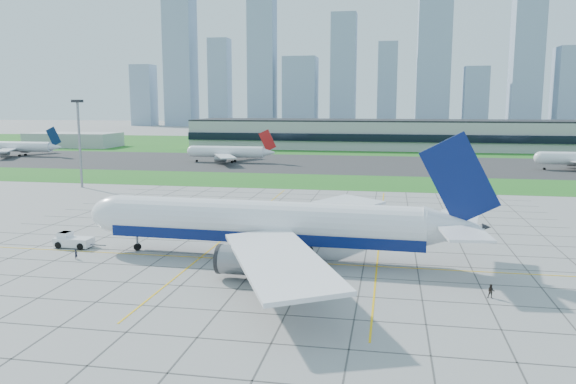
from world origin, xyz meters
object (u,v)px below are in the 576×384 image
Objects in this scene: light_mast at (79,132)px; crew_far at (491,291)px; crew_near at (76,254)px; distant_jet_0 at (17,147)px; pushback_tug at (72,241)px; airliner at (267,224)px; distant_jet_1 at (229,152)px.

light_mast is 130.14m from crew_far.
light_mast is 16.58× the size of crew_near.
light_mast reaches higher than distant_jet_0.
light_mast is at bearing 42.48° from crew_near.
light_mast is at bearing 121.49° from pushback_tug.
light_mast is 83.75m from crew_near.
airliner is 34.77m from crew_far.
light_mast is 14.09× the size of crew_far.
crew_far reaches higher than crew_near.
distant_jet_1 is at bearing 73.52° from light_mast.
pushback_tug is 193.27m from distant_jet_0.
distant_jet_0 is (-124.79, 158.30, 3.71)m from crew_near.
distant_jet_0 is at bearing 50.97° from crew_near.
crew_far is 174.58m from distant_jet_1.
pushback_tug is at bearing 177.00° from crew_far.
light_mast is 0.60× the size of distant_jet_1.
crew_far is 249.34m from distant_jet_0.
distant_jet_0 reaches higher than pushback_tug.
crew_near is (40.86, -71.46, -15.41)m from light_mast.
light_mast is 97.01m from airliner.
distant_jet_0 is at bearing 130.71° from pushback_tug.
distant_jet_0 is 107.07m from distant_jet_1.
crew_near is 0.85× the size of crew_far.
pushback_tug is at bearing 47.72° from crew_near.
crew_near is at bearing -82.99° from distant_jet_1.
crew_far is at bearing -62.74° from distant_jet_1.
crew_near is at bearing -177.74° from crew_far.
crew_far is at bearing -41.57° from distant_jet_0.
pushback_tug reaches higher than crew_near.
crew_near is (-29.84, -5.88, -4.85)m from airliner.
crew_near is at bearing -166.54° from airliner.
pushback_tug is (-34.63, 0.96, -4.48)m from airliner.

